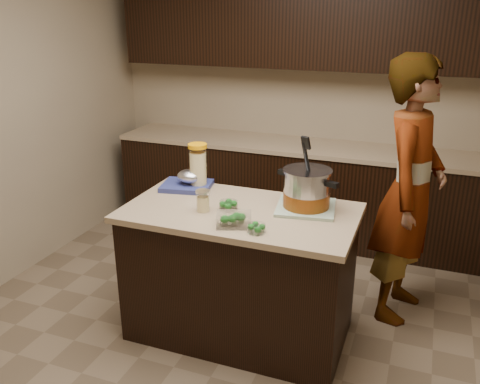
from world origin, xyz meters
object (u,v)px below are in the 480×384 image
(island, at_px, (240,273))
(lemonade_pitcher, at_px, (198,168))
(stock_pot, at_px, (307,191))
(person, at_px, (410,192))

(island, distance_m, lemonade_pitcher, 0.77)
(island, relative_size, lemonade_pitcher, 4.61)
(island, height_order, stock_pot, stock_pot)
(stock_pot, bearing_deg, island, -136.91)
(island, bearing_deg, lemonade_pitcher, 146.86)
(island, xyz_separation_m, stock_pot, (0.38, 0.16, 0.57))
(stock_pot, relative_size, lemonade_pitcher, 1.38)
(stock_pot, height_order, lemonade_pitcher, stock_pot)
(lemonade_pitcher, bearing_deg, stock_pot, -7.65)
(island, bearing_deg, person, 34.17)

